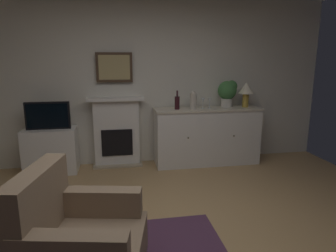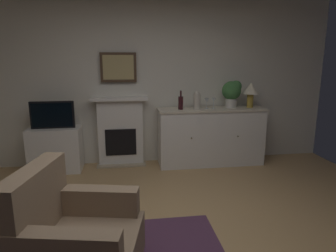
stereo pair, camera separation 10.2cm
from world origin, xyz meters
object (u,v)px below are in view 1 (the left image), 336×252
(tv_set, at_px, (48,116))
(armchair, at_px, (78,241))
(wine_glass_center, at_px, (210,101))
(fireplace_unit, at_px, (117,132))
(tv_cabinet, at_px, (51,151))
(sideboard_cabinet, at_px, (207,136))
(wine_bottle, at_px, (177,102))
(framed_picture, at_px, (114,67))
(potted_plant_small, at_px, (228,91))
(vase_decorative, at_px, (193,100))
(wine_glass_left, at_px, (203,101))
(table_lamp, at_px, (246,90))

(tv_set, height_order, armchair, tv_set)
(wine_glass_center, bearing_deg, fireplace_unit, 172.58)
(tv_cabinet, bearing_deg, tv_set, -90.00)
(sideboard_cabinet, height_order, wine_bottle, wine_bottle)
(framed_picture, relative_size, wine_bottle, 1.90)
(framed_picture, height_order, potted_plant_small, framed_picture)
(fireplace_unit, distance_m, tv_set, 1.04)
(tv_cabinet, height_order, potted_plant_small, potted_plant_small)
(wine_glass_center, xyz_separation_m, vase_decorative, (-0.28, -0.04, 0.02))
(fireplace_unit, bearing_deg, wine_glass_center, -7.42)
(wine_glass_center, height_order, tv_set, wine_glass_center)
(fireplace_unit, xyz_separation_m, wine_glass_center, (1.46, -0.19, 0.49))
(framed_picture, relative_size, wine_glass_left, 3.33)
(sideboard_cabinet, bearing_deg, table_lamp, 0.00)
(framed_picture, height_order, tv_set, framed_picture)
(framed_picture, xyz_separation_m, wine_glass_left, (1.35, -0.23, -0.51))
(fireplace_unit, bearing_deg, tv_set, -169.23)
(vase_decorative, bearing_deg, wine_glass_left, 12.77)
(tv_cabinet, bearing_deg, fireplace_unit, 9.45)
(wine_bottle, relative_size, tv_set, 0.47)
(fireplace_unit, relative_size, tv_set, 1.77)
(table_lamp, xyz_separation_m, wine_bottle, (-1.13, -0.03, -0.17))
(fireplace_unit, xyz_separation_m, wine_glass_left, (1.35, -0.19, 0.49))
(fireplace_unit, distance_m, potted_plant_small, 1.89)
(armchair, bearing_deg, potted_plant_small, 50.53)
(wine_glass_left, relative_size, armchair, 0.17)
(sideboard_cabinet, bearing_deg, vase_decorative, -168.69)
(potted_plant_small, bearing_deg, sideboard_cabinet, -172.46)
(potted_plant_small, relative_size, armchair, 0.45)
(vase_decorative, distance_m, tv_cabinet, 2.27)
(fireplace_unit, height_order, sideboard_cabinet, fireplace_unit)
(framed_picture, xyz_separation_m, wine_glass_center, (1.46, -0.24, -0.51))
(tv_cabinet, bearing_deg, wine_glass_center, -0.65)
(framed_picture, bearing_deg, wine_glass_center, -9.16)
(wine_glass_center, relative_size, potted_plant_small, 0.38)
(wine_glass_left, bearing_deg, wine_bottle, -178.03)
(framed_picture, xyz_separation_m, sideboard_cabinet, (1.43, -0.22, -1.09))
(framed_picture, height_order, sideboard_cabinet, framed_picture)
(sideboard_cabinet, relative_size, table_lamp, 4.24)
(wine_bottle, relative_size, potted_plant_small, 0.67)
(wine_bottle, height_order, wine_glass_left, wine_bottle)
(fireplace_unit, height_order, tv_cabinet, fireplace_unit)
(vase_decorative, relative_size, tv_set, 0.45)
(potted_plant_small, bearing_deg, vase_decorative, -170.86)
(tv_cabinet, bearing_deg, wine_bottle, -1.25)
(framed_picture, distance_m, vase_decorative, 1.31)
(wine_glass_left, distance_m, vase_decorative, 0.17)
(sideboard_cabinet, distance_m, tv_cabinet, 2.41)
(fireplace_unit, xyz_separation_m, potted_plant_small, (1.78, -0.13, 0.62))
(armchair, bearing_deg, table_lamp, 46.30)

